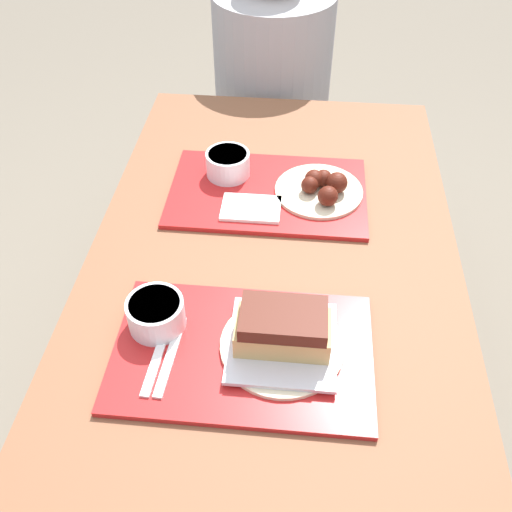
{
  "coord_description": "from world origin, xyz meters",
  "views": [
    {
      "loc": [
        0.04,
        -0.8,
        1.55
      ],
      "look_at": [
        -0.03,
        0.01,
        0.76
      ],
      "focal_mm": 40.0,
      "sensor_mm": 36.0,
      "label": 1
    }
  ],
  "objects_px": {
    "bowl_coleslaw_near": "(156,313)",
    "bowl_coleslaw_far": "(228,163)",
    "brisket_sandwich_plate": "(283,334)",
    "tray_near": "(243,352)",
    "wings_plate_far": "(322,187)",
    "tray_far": "(268,192)",
    "person_seated_across": "(273,64)"
  },
  "relations": [
    {
      "from": "bowl_coleslaw_near",
      "to": "bowl_coleslaw_far",
      "type": "relative_size",
      "value": 1.0
    },
    {
      "from": "brisket_sandwich_plate",
      "to": "tray_near",
      "type": "bearing_deg",
      "value": -168.36
    },
    {
      "from": "bowl_coleslaw_far",
      "to": "wings_plate_far",
      "type": "height_order",
      "value": "bowl_coleslaw_far"
    },
    {
      "from": "tray_far",
      "to": "brisket_sandwich_plate",
      "type": "distance_m",
      "value": 0.45
    },
    {
      "from": "tray_near",
      "to": "brisket_sandwich_plate",
      "type": "distance_m",
      "value": 0.08
    },
    {
      "from": "brisket_sandwich_plate",
      "to": "wings_plate_far",
      "type": "bearing_deg",
      "value": 81.88
    },
    {
      "from": "brisket_sandwich_plate",
      "to": "bowl_coleslaw_far",
      "type": "bearing_deg",
      "value": 107.81
    },
    {
      "from": "brisket_sandwich_plate",
      "to": "wings_plate_far",
      "type": "relative_size",
      "value": 1.08
    },
    {
      "from": "bowl_coleslaw_far",
      "to": "bowl_coleslaw_near",
      "type": "bearing_deg",
      "value": -98.3
    },
    {
      "from": "bowl_coleslaw_near",
      "to": "wings_plate_far",
      "type": "xyz_separation_m",
      "value": [
        0.29,
        0.41,
        -0.01
      ]
    },
    {
      "from": "brisket_sandwich_plate",
      "to": "bowl_coleslaw_far",
      "type": "height_order",
      "value": "brisket_sandwich_plate"
    },
    {
      "from": "tray_far",
      "to": "brisket_sandwich_plate",
      "type": "relative_size",
      "value": 2.07
    },
    {
      "from": "brisket_sandwich_plate",
      "to": "bowl_coleslaw_near",
      "type": "bearing_deg",
      "value": 172.76
    },
    {
      "from": "bowl_coleslaw_near",
      "to": "brisket_sandwich_plate",
      "type": "xyz_separation_m",
      "value": [
        0.23,
        -0.03,
        0.0
      ]
    },
    {
      "from": "tray_near",
      "to": "tray_far",
      "type": "bearing_deg",
      "value": 89.01
    },
    {
      "from": "tray_near",
      "to": "person_seated_across",
      "type": "relative_size",
      "value": 0.65
    },
    {
      "from": "person_seated_across",
      "to": "brisket_sandwich_plate",
      "type": "bearing_deg",
      "value": -85.0
    },
    {
      "from": "tray_near",
      "to": "bowl_coleslaw_far",
      "type": "xyz_separation_m",
      "value": [
        -0.09,
        0.51,
        0.04
      ]
    },
    {
      "from": "brisket_sandwich_plate",
      "to": "bowl_coleslaw_far",
      "type": "distance_m",
      "value": 0.53
    },
    {
      "from": "brisket_sandwich_plate",
      "to": "person_seated_across",
      "type": "bearing_deg",
      "value": 95.0
    },
    {
      "from": "bowl_coleslaw_far",
      "to": "wings_plate_far",
      "type": "xyz_separation_m",
      "value": [
        0.22,
        -0.06,
        -0.01
      ]
    },
    {
      "from": "wings_plate_far",
      "to": "bowl_coleslaw_far",
      "type": "bearing_deg",
      "value": 165.97
    },
    {
      "from": "tray_near",
      "to": "wings_plate_far",
      "type": "height_order",
      "value": "wings_plate_far"
    },
    {
      "from": "bowl_coleslaw_near",
      "to": "brisket_sandwich_plate",
      "type": "distance_m",
      "value": 0.23
    },
    {
      "from": "tray_near",
      "to": "wings_plate_far",
      "type": "xyz_separation_m",
      "value": [
        0.13,
        0.46,
        0.02
      ]
    },
    {
      "from": "tray_near",
      "to": "person_seated_across",
      "type": "xyz_separation_m",
      "value": [
        -0.03,
        1.13,
        -0.01
      ]
    },
    {
      "from": "tray_far",
      "to": "person_seated_across",
      "type": "bearing_deg",
      "value": 93.15
    },
    {
      "from": "brisket_sandwich_plate",
      "to": "person_seated_across",
      "type": "distance_m",
      "value": 1.12
    },
    {
      "from": "bowl_coleslaw_near",
      "to": "wings_plate_far",
      "type": "distance_m",
      "value": 0.51
    },
    {
      "from": "bowl_coleslaw_far",
      "to": "brisket_sandwich_plate",
      "type": "bearing_deg",
      "value": -72.19
    },
    {
      "from": "bowl_coleslaw_near",
      "to": "person_seated_across",
      "type": "height_order",
      "value": "person_seated_across"
    },
    {
      "from": "tray_near",
      "to": "bowl_coleslaw_near",
      "type": "height_order",
      "value": "bowl_coleslaw_near"
    }
  ]
}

